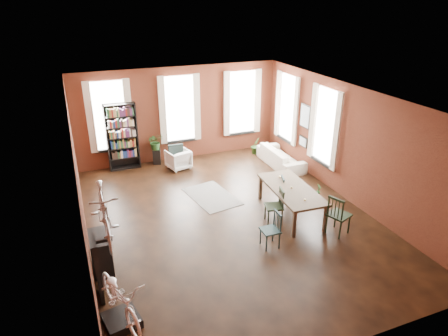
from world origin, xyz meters
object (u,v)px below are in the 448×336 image
dining_chair_a (270,230)px  dining_chair_b (274,206)px  dining_table (291,201)px  dining_chair_d (288,191)px  bookshelf (122,137)px  plant_stand (157,157)px  bicycle_floor (117,278)px  dining_chair_c (339,215)px  bike_trainer (122,320)px  console_table (101,252)px  cream_sofa (281,154)px  white_armchair (178,158)px

dining_chair_a → dining_chair_b: bearing=149.2°
dining_table → dining_chair_d: (0.19, 0.46, 0.04)m
bookshelf → plant_stand: 1.37m
bicycle_floor → dining_table: bearing=11.7°
bookshelf → bicycle_floor: 7.04m
dining_chair_c → dining_chair_d: size_ratio=1.22×
dining_chair_a → bicycle_floor: size_ratio=0.52×
dining_chair_a → bike_trainer: bearing=-70.2°
dining_chair_c → console_table: 5.51m
dining_chair_c → bookshelf: (-4.18, 5.90, 0.59)m
plant_stand → dining_chair_a: bearing=-77.2°
dining_table → console_table: console_table is taller
bookshelf → dining_chair_b: bearing=-58.7°
dining_table → bike_trainer: size_ratio=3.77×
cream_sofa → bicycle_floor: (-6.07, -5.25, 0.59)m
dining_table → dining_chair_c: dining_chair_c is taller
dining_chair_a → dining_chair_c: size_ratio=0.85×
bike_trainer → dining_table: bearing=25.8°
dining_chair_d → bicycle_floor: size_ratio=0.50×
cream_sofa → bookshelf: bearing=71.0°
dining_table → cream_sofa: bearing=68.9°
white_armchair → plant_stand: size_ratio=1.38×
dining_table → cream_sofa: size_ratio=1.06×
dining_chair_b → white_armchair: size_ratio=1.30×
dining_chair_b → dining_chair_c: size_ratio=0.90×
bike_trainer → dining_chair_a: bearing=18.1°
dining_chair_b → console_table: (-4.25, -0.32, -0.06)m
dining_chair_d → cream_sofa: dining_chair_d is taller
plant_stand → console_table: bearing=-114.4°
console_table → cream_sofa: bearing=29.3°
white_armchair → console_table: bearing=43.2°
bike_trainer → bicycle_floor: 0.92m
bike_trainer → bicycle_floor: (0.02, -0.00, 0.91)m
dining_chair_d → bicycle_floor: (-4.89, -2.75, 0.58)m
bookshelf → bicycle_floor: bearing=-99.2°
cream_sofa → console_table: size_ratio=2.60×
cream_sofa → white_armchair: bearing=72.7°
dining_table → console_table: (-4.87, -0.54, 0.02)m
bicycle_floor → dining_chair_d: bearing=15.1°
dining_chair_a → bookshelf: 6.30m
bike_trainer → plant_stand: plant_stand is taller
bookshelf → plant_stand: size_ratio=4.28×
console_table → dining_chair_c: bearing=-7.3°
dining_chair_c → white_armchair: 5.81m
dining_table → dining_chair_b: bearing=-157.0°
dining_chair_a → dining_chair_b: 1.08m
cream_sofa → console_table: 7.15m
console_table → bicycle_floor: (0.16, -1.75, 0.60)m
cream_sofa → bike_trainer: (-6.09, -5.25, -0.32)m
dining_table → plant_stand: size_ratio=4.31×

